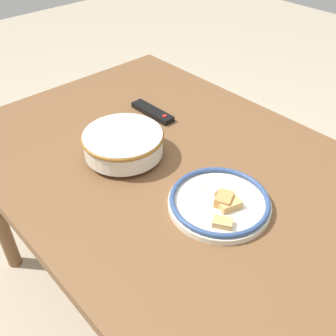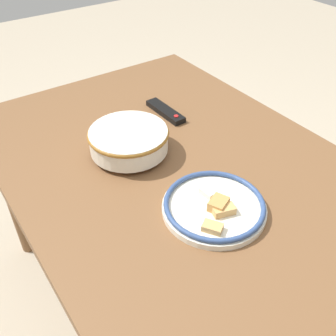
{
  "view_description": "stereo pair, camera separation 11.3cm",
  "coord_description": "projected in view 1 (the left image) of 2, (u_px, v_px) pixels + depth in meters",
  "views": [
    {
      "loc": [
        0.65,
        -0.66,
        1.48
      ],
      "look_at": [
        0.0,
        -0.07,
        0.77
      ],
      "focal_mm": 42.0,
      "sensor_mm": 36.0,
      "label": 1
    },
    {
      "loc": [
        0.72,
        -0.57,
        1.48
      ],
      "look_at": [
        0.0,
        -0.07,
        0.77
      ],
      "focal_mm": 42.0,
      "sensor_mm": 36.0,
      "label": 2
    }
  ],
  "objects": [
    {
      "name": "food_plate",
      "position": [
        220.0,
        202.0,
        1.05
      ],
      "size": [
        0.28,
        0.28,
        0.05
      ],
      "color": "silver",
      "rests_on": "dining_table"
    },
    {
      "name": "dining_table",
      "position": [
        184.0,
        188.0,
        1.24
      ],
      "size": [
        1.48,
        0.97,
        0.73
      ],
      "color": "brown",
      "rests_on": "ground_plane"
    },
    {
      "name": "tv_remote",
      "position": [
        152.0,
        112.0,
        1.44
      ],
      "size": [
        0.19,
        0.05,
        0.02
      ],
      "rotation": [
        0.0,
        0.0,
        4.74
      ],
      "color": "black",
      "rests_on": "dining_table"
    },
    {
      "name": "ground_plane",
      "position": [
        180.0,
        305.0,
        1.65
      ],
      "size": [
        8.0,
        8.0,
        0.0
      ],
      "primitive_type": "plane",
      "color": "#B7A88E"
    },
    {
      "name": "noodle_bowl",
      "position": [
        123.0,
        143.0,
        1.21
      ],
      "size": [
        0.25,
        0.25,
        0.08
      ],
      "color": "silver",
      "rests_on": "dining_table"
    }
  ]
}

